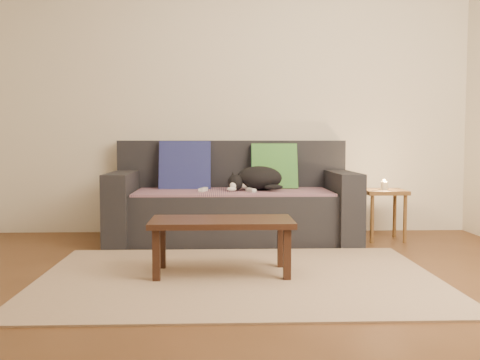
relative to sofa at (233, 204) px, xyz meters
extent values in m
plane|color=brown|center=(0.00, -1.57, -0.31)|extent=(4.50, 4.50, 0.00)
cube|color=beige|center=(0.00, 0.43, 0.99)|extent=(4.50, 0.04, 2.60)
cube|color=#232328|center=(0.00, -0.07, -0.10)|extent=(1.70, 0.78, 0.42)
cube|color=#232328|center=(0.00, 0.33, 0.34)|extent=(2.10, 0.18, 0.45)
cube|color=#232328|center=(-0.95, -0.07, -0.01)|extent=(0.20, 0.90, 0.60)
cube|color=#232328|center=(0.95, -0.07, -0.01)|extent=(0.20, 0.90, 0.60)
cube|color=#412A4F|center=(0.00, -0.09, 0.12)|extent=(1.66, 0.74, 0.02)
cube|color=#16124D|center=(-0.43, 0.17, 0.32)|extent=(0.46, 0.23, 0.47)
cube|color=#0A4543|center=(0.38, 0.17, 0.32)|extent=(0.41, 0.21, 0.43)
ellipsoid|color=black|center=(0.23, -0.07, 0.24)|extent=(0.47, 0.41, 0.21)
sphere|color=black|center=(0.02, -0.12, 0.20)|extent=(0.17, 0.17, 0.14)
sphere|color=white|center=(0.00, -0.17, 0.18)|extent=(0.07, 0.07, 0.06)
ellipsoid|color=black|center=(0.34, -0.21, 0.17)|extent=(0.17, 0.10, 0.05)
cube|color=white|center=(-0.25, -0.16, 0.15)|extent=(0.08, 0.15, 0.03)
cube|color=white|center=(0.15, -0.23, 0.15)|extent=(0.08, 0.15, 0.03)
cube|color=brown|center=(1.32, -0.09, 0.12)|extent=(0.35, 0.35, 0.04)
cylinder|color=brown|center=(1.18, -0.23, -0.11)|extent=(0.03, 0.03, 0.41)
cylinder|color=brown|center=(1.46, -0.23, -0.11)|extent=(0.03, 0.03, 0.41)
cylinder|color=brown|center=(1.18, 0.05, -0.11)|extent=(0.03, 0.03, 0.41)
cylinder|color=brown|center=(1.46, 0.05, -0.11)|extent=(0.03, 0.03, 0.41)
cylinder|color=beige|center=(1.32, -0.09, 0.17)|extent=(0.06, 0.06, 0.07)
sphere|color=#FFBF59|center=(1.32, -0.09, 0.21)|extent=(0.02, 0.02, 0.02)
cube|color=tan|center=(0.00, -1.42, -0.30)|extent=(2.50, 1.80, 0.01)
cube|color=#331D13|center=(-0.10, -1.33, 0.04)|extent=(0.91, 0.46, 0.04)
cube|color=#331D13|center=(-0.50, -1.50, -0.14)|extent=(0.05, 0.05, 0.33)
cube|color=#331D13|center=(0.30, -1.50, -0.14)|extent=(0.05, 0.05, 0.33)
cube|color=#331D13|center=(-0.50, -1.16, -0.14)|extent=(0.05, 0.05, 0.33)
cube|color=#331D13|center=(0.30, -1.16, -0.14)|extent=(0.05, 0.05, 0.33)
camera|label=1|loc=(-0.12, -4.90, 0.56)|focal=42.00mm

